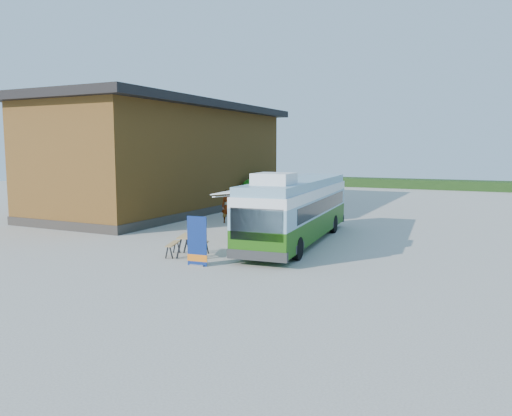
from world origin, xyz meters
The scene contains 10 objects.
ground centered at (0.00, 0.00, 0.00)m, with size 100.00×100.00×0.00m, color #BCB7AD.
barn centered at (-10.50, 10.00, 3.59)m, with size 9.60×21.20×7.50m.
hedge centered at (8.00, 38.00, 0.50)m, with size 40.00×3.00×1.00m, color #264419.
bus centered at (2.30, 2.28, 1.62)m, with size 3.38×11.23×3.40m.
awning centered at (0.00, 2.05, 2.48)m, with size 2.65×3.89×0.49m.
banner centered at (0.68, -3.78, 0.77)m, with size 0.81×0.23×1.87m.
picnic_table centered at (-0.61, -2.50, 0.64)m, with size 1.86×1.76×0.86m.
person_a centered at (-3.64, 6.27, 0.98)m, with size 0.72×0.47×1.97m, color #999999.
person_b centered at (-4.49, 8.56, 0.81)m, with size 0.79×0.61×1.62m, color #999999.
slurry_tanker centered at (-5.26, 15.61, 1.25)m, with size 2.62×5.77×2.17m.
Camera 1 is at (10.64, -19.24, 4.35)m, focal length 35.00 mm.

